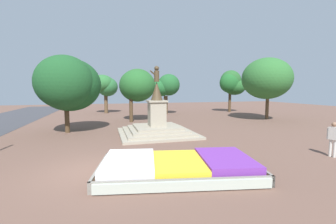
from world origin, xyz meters
name	(u,v)px	position (x,y,z in m)	size (l,w,h in m)	color
ground_plane	(92,171)	(0.00, 0.00, 0.00)	(88.99, 88.99, 0.00)	brown
flower_planter	(178,166)	(3.22, -1.13, 0.28)	(6.54, 4.33, 0.63)	#38281C
statue_monument	(157,125)	(4.14, 6.58, 0.69)	(5.33, 5.33, 4.91)	#A09681
pedestrian_near_planter	(333,137)	(11.08, -1.08, 0.98)	(0.32, 0.55, 1.70)	beige
park_tree_far_left	(232,83)	(18.15, 19.66, 4.12)	(3.98, 2.95, 6.01)	#4C3823
park_tree_behind_statue	(104,85)	(0.52, 22.82, 3.82)	(3.70, 3.26, 5.26)	brown
park_tree_far_right	(137,85)	(3.80, 14.00, 3.74)	(3.67, 3.93, 5.36)	#4C3823
park_tree_street_side	(67,83)	(-2.10, 9.04, 3.74)	(4.58, 4.86, 5.71)	#4C3823
park_tree_mid_canopy	(166,86)	(8.29, 19.38, 3.67)	(3.66, 2.86, 5.27)	brown
park_tree_distant	(266,78)	(17.02, 11.20, 4.50)	(5.16, 5.97, 6.53)	brown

